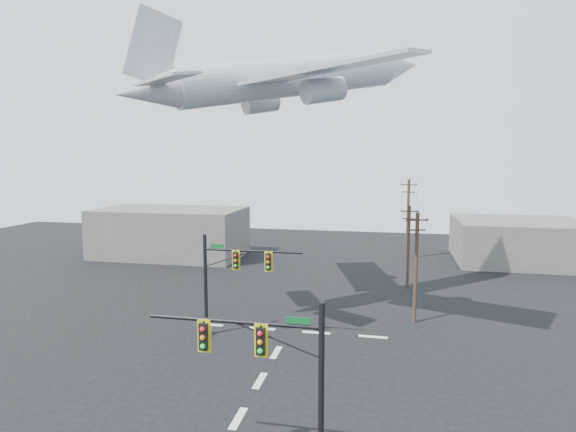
% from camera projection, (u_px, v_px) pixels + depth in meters
% --- Properties ---
extents(ground, '(120.00, 120.00, 0.00)m').
position_uv_depth(ground, '(238.00, 419.00, 23.01)').
color(ground, black).
rests_on(ground, ground).
extents(lane_markings, '(14.00, 21.20, 0.01)m').
position_uv_depth(lane_markings, '(266.00, 370.00, 28.20)').
color(lane_markings, silver).
rests_on(lane_markings, ground).
extents(signal_mast_near, '(7.38, 0.77, 7.01)m').
position_uv_depth(signal_mast_near, '(282.00, 380.00, 18.75)').
color(signal_mast_near, gray).
rests_on(signal_mast_near, ground).
extents(signal_mast_far, '(7.21, 0.79, 7.16)m').
position_uv_depth(signal_mast_far, '(226.00, 283.00, 33.10)').
color(signal_mast_far, gray).
rests_on(signal_mast_far, ground).
extents(utility_pole_a, '(1.62, 0.64, 8.38)m').
position_uv_depth(utility_pole_a, '(416.00, 266.00, 35.89)').
color(utility_pole_a, '#422C1C').
rests_on(utility_pole_a, ground).
extents(utility_pole_b, '(1.60, 0.27, 7.89)m').
position_uv_depth(utility_pole_b, '(408.00, 245.00, 45.65)').
color(utility_pole_b, '#422C1C').
rests_on(utility_pole_b, ground).
extents(utility_pole_c, '(1.97, 0.65, 9.78)m').
position_uv_depth(utility_pole_c, '(408.00, 217.00, 58.62)').
color(utility_pole_c, '#422C1C').
rests_on(utility_pole_c, ground).
extents(power_lines, '(2.07, 23.55, 0.67)m').
position_uv_depth(power_lines, '(411.00, 204.00, 46.89)').
color(power_lines, black).
extents(airliner, '(22.64, 21.78, 7.12)m').
position_uv_depth(airliner, '(291.00, 78.00, 36.76)').
color(airliner, '#B5BAC2').
extents(building_left, '(18.00, 10.00, 6.00)m').
position_uv_depth(building_left, '(170.00, 232.00, 60.69)').
color(building_left, '#635D57').
rests_on(building_left, ground).
extents(building_right, '(14.00, 12.00, 5.00)m').
position_uv_depth(building_right, '(517.00, 241.00, 57.15)').
color(building_right, '#635D57').
rests_on(building_right, ground).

